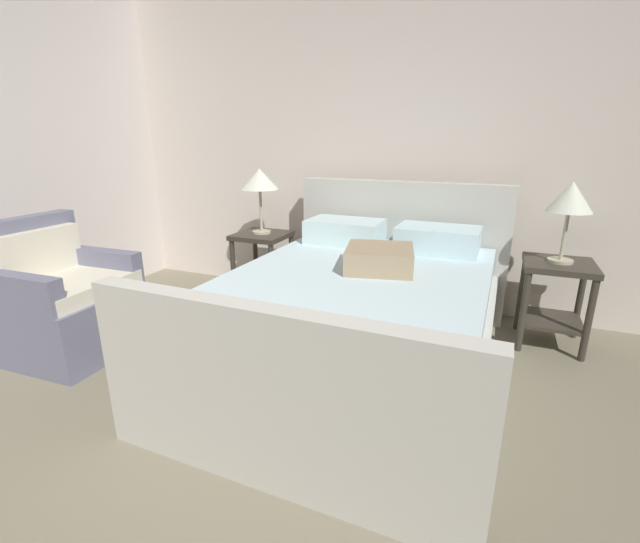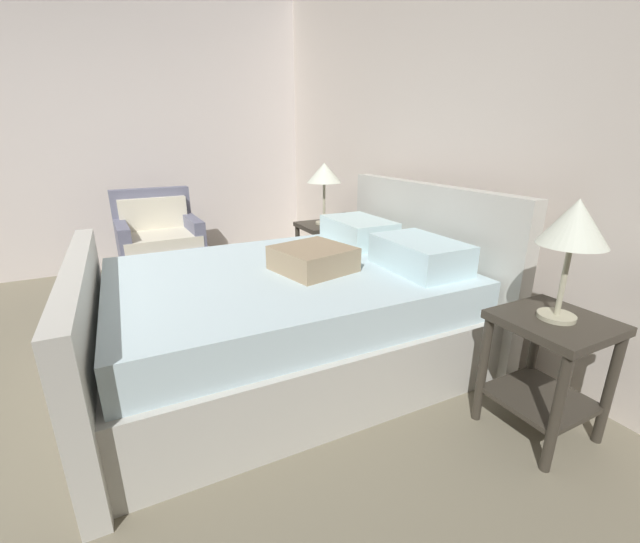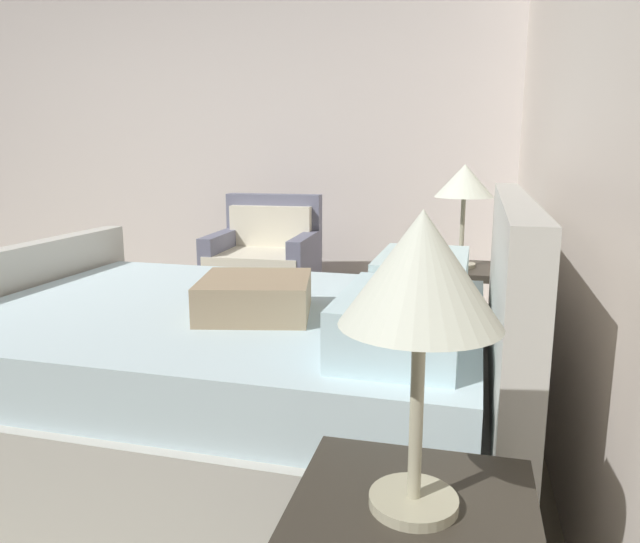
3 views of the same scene
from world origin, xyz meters
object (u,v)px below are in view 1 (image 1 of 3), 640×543
Objects in this scene: bed at (359,314)px; table_lamp_left at (260,181)px; nightstand_right at (555,290)px; table_lamp_right at (571,199)px; nightstand_left at (263,255)px; armchair at (63,302)px.

table_lamp_left reaches higher than bed.
table_lamp_right reaches higher than nightstand_right.
bed is 3.74× the size of nightstand_left.
bed is 1.97m from armchair.
nightstand_left is 0.67× the size of armchair.
bed reaches higher than nightstand_left.
nightstand_right is 1.13× the size of table_lamp_right.
table_lamp_right is 2.31m from table_lamp_left.
nightstand_right is 2.40m from table_lamp_left.
table_lamp_right reaches higher than bed.
table_lamp_left is (-2.31, 0.04, 0.03)m from table_lamp_right.
nightstand_left is 1.09× the size of table_lamp_left.
bed is 2.50× the size of armchair.
bed is 1.40m from nightstand_right.
table_lamp_right is (1.15, 0.79, 0.67)m from bed.
table_lamp_left is 1.72m from armchair.
table_lamp_right is 3.39m from armchair.
table_lamp_right is at bearing -1.03° from table_lamp_left.
table_lamp_left is at bearing 144.20° from bed.
nightstand_right is (1.15, 0.79, 0.06)m from bed.
nightstand_left is 0.65m from table_lamp_left.
nightstand_left is (-2.31, 0.04, 0.00)m from nightstand_right.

